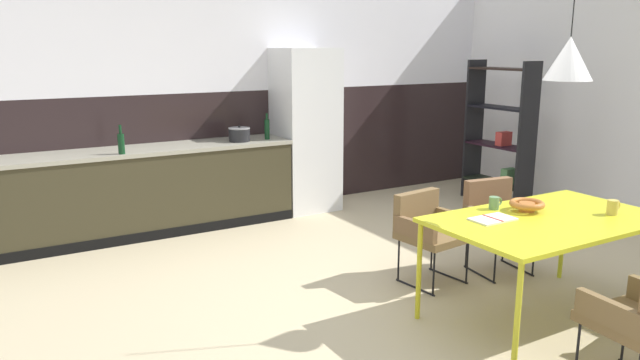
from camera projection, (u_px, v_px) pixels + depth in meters
The scene contains 17 objects.
ground_plane at pixel (409, 311), 4.34m from camera, with size 9.58×9.58×0.00m, color tan.
back_wall_splashback_dark at pixel (237, 151), 6.91m from camera, with size 7.37×0.12×1.40m, color black.
back_wall_panel_upper at pixel (233, 28), 6.60m from camera, with size 7.37×0.12×1.40m, color white.
kitchen_counter at pixel (103, 196), 5.88m from camera, with size 3.94×0.63×0.89m.
refrigerator_column at pixel (306, 130), 6.90m from camera, with size 0.66×0.60×1.88m, color silver.
dining_table at pixel (548, 224), 4.08m from camera, with size 1.60×0.96×0.74m.
armchair_head_of_table at pixel (427, 225), 4.82m from camera, with size 0.54×0.53×0.73m.
armchair_facing_counter at pixel (496, 214), 5.06m from camera, with size 0.54×0.53×0.78m.
fruit_bowl at pixel (527, 205), 4.22m from camera, with size 0.25×0.25×0.08m.
open_book at pixel (493, 219), 4.02m from camera, with size 0.30×0.19×0.02m.
mug_white_ceramic at pixel (613, 207), 4.14m from camera, with size 0.12×0.08×0.10m.
mug_wide_latte at pixel (494, 203), 4.28m from camera, with size 0.12×0.07×0.09m.
cooking_pot at pixel (239, 134), 6.41m from camera, with size 0.23×0.23×0.17m.
bottle_spice_small at pixel (267, 129), 6.54m from camera, with size 0.06×0.06×0.29m.
bottle_oil_tall at pixel (121, 143), 5.64m from camera, with size 0.06×0.06×0.28m.
open_shelf_unit at pixel (500, 133), 7.19m from camera, with size 0.30×0.89×1.73m.
pendant_lamp_over_table_near at pixel (569, 58), 3.79m from camera, with size 0.31×0.31×1.07m.
Camera 1 is at (-2.59, -3.14, 1.89)m, focal length 33.30 mm.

